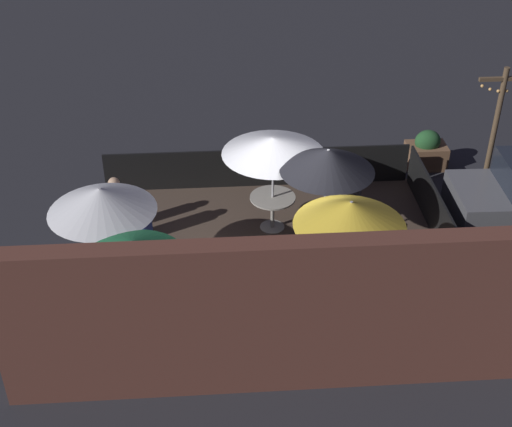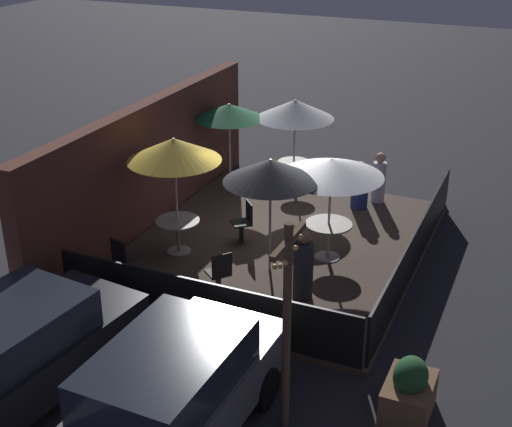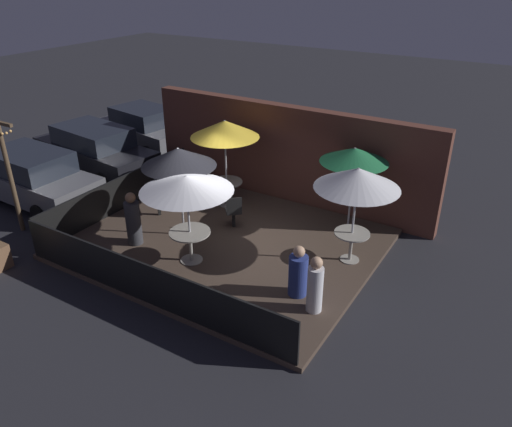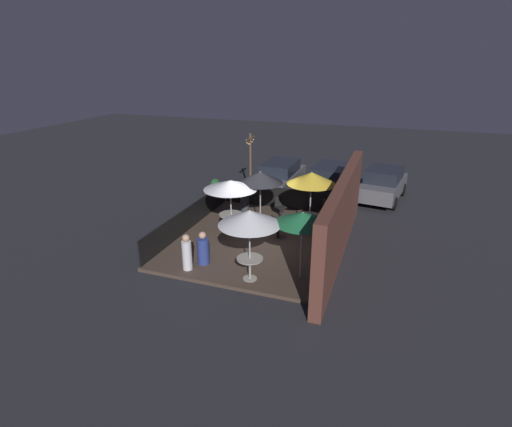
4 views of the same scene
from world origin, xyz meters
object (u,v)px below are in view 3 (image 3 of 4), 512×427
dining_table_2 (352,238)px  patron_2 (298,273)px  patio_umbrella_0 (225,129)px  parked_car_2 (144,128)px  patio_umbrella_2 (358,178)px  patron_0 (315,286)px  dining_table_0 (226,186)px  parked_car_1 (95,149)px  dining_table_1 (190,237)px  light_post (8,166)px  patio_chair_2 (234,211)px  parked_car_0 (32,177)px  patio_umbrella_1 (186,183)px  patio_umbrella_3 (178,157)px  patio_chair_0 (194,174)px  patron_1 (133,221)px  patio_chair_1 (156,199)px  patio_umbrella_4 (355,155)px

dining_table_2 → patron_2: size_ratio=0.71×
patio_umbrella_0 → parked_car_2: patio_umbrella_0 is taller
patio_umbrella_2 → patron_0: (0.09, -2.16, -1.51)m
dining_table_0 → patron_2: size_ratio=0.79×
parked_car_1 → parked_car_2: 2.61m
dining_table_1 → parked_car_2: 8.44m
dining_table_0 → light_post: bearing=-134.9°
patio_chair_2 → parked_car_2: size_ratio=0.23×
dining_table_0 → parked_car_0: 5.67m
patio_umbrella_1 → patio_umbrella_3: (-0.94, 0.90, 0.13)m
patio_chair_0 → parked_car_2: bearing=165.5°
parked_car_1 → parked_car_2: (-0.21, 2.60, -0.00)m
light_post → parked_car_2: (-1.50, 6.46, -0.98)m
patio_umbrella_0 → light_post: size_ratio=0.78×
light_post → patron_0: bearing=5.6°
patio_umbrella_3 → patron_2: bearing=-11.9°
patron_1 → parked_car_0: bearing=-85.6°
dining_table_1 → parked_car_2: size_ratio=0.24×
patio_umbrella_2 → patio_chair_2: patio_umbrella_2 is taller
patio_chair_0 → patio_umbrella_1: bearing=-39.3°
patio_chair_0 → patio_chair_1: patio_chair_1 is taller
patio_umbrella_4 → patron_1: (-4.24, -3.51, -1.41)m
patio_umbrella_2 → parked_car_0: size_ratio=0.53×
patio_umbrella_2 → patio_umbrella_3: patio_umbrella_3 is taller
patio_chair_2 → patron_0: size_ratio=0.73×
patron_1 → patron_2: 4.45m
patron_0 → parked_car_2: size_ratio=0.31×
patio_umbrella_3 → patio_chair_1: bearing=160.8°
patio_umbrella_3 → patron_1: 1.93m
patio_umbrella_1 → dining_table_2: 3.99m
patron_0 → parked_car_2: (-9.70, 5.66, 0.14)m
parked_car_0 → patron_0: bearing=-1.3°
patio_chair_0 → light_post: 5.11m
patio_umbrella_2 → patio_chair_0: patio_umbrella_2 is taller
patio_umbrella_0 → patio_umbrella_3: 2.05m
patio_umbrella_4 → patron_1: size_ratio=1.62×
patron_1 → light_post: (-3.23, -0.92, 1.07)m
patio_umbrella_4 → parked_car_2: 9.29m
patio_umbrella_4 → patio_chair_0: bearing=-178.6°
dining_table_0 → patio_chair_1: 2.03m
dining_table_1 → patron_0: size_ratio=0.77×
patio_umbrella_3 → patio_umbrella_0: bearing=91.5°
light_post → patio_umbrella_3: bearing=25.4°
dining_table_0 → patron_2: 4.68m
patio_umbrella_3 → patio_chair_2: size_ratio=2.55×
patio_umbrella_2 → parked_car_2: patio_umbrella_2 is taller
patron_0 → patron_2: 0.63m
parked_car_0 → parked_car_1: size_ratio=0.93×
patio_chair_1 → patron_0: size_ratio=0.73×
patio_chair_2 → patron_0: 3.90m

